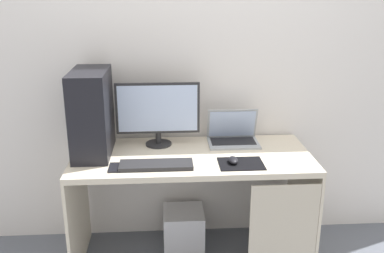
{
  "coord_description": "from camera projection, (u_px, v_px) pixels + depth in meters",
  "views": [
    {
      "loc": [
        -0.16,
        -2.48,
        1.74
      ],
      "look_at": [
        0.0,
        0.0,
        0.92
      ],
      "focal_mm": 40.67,
      "sensor_mm": 36.0,
      "label": 1
    }
  ],
  "objects": [
    {
      "name": "keyboard",
      "position": [
        156.0,
        165.0,
        2.48
      ],
      "size": [
        0.42,
        0.14,
        0.02
      ],
      "primitive_type": "cube",
      "color": "#232326",
      "rests_on": "desk"
    },
    {
      "name": "wall_back",
      "position": [
        189.0,
        54.0,
        2.84
      ],
      "size": [
        4.0,
        0.05,
        2.6
      ],
      "color": "silver",
      "rests_on": "ground_plane"
    },
    {
      "name": "desk",
      "position": [
        195.0,
        177.0,
        2.71
      ],
      "size": [
        1.46,
        0.64,
        0.74
      ],
      "color": "beige",
      "rests_on": "ground_plane"
    },
    {
      "name": "pc_tower",
      "position": [
        92.0,
        113.0,
        2.61
      ],
      "size": [
        0.21,
        0.43,
        0.52
      ],
      "primitive_type": "cube",
      "color": "black",
      "rests_on": "desk"
    },
    {
      "name": "subwoofer",
      "position": [
        184.0,
        229.0,
        2.98
      ],
      "size": [
        0.27,
        0.27,
        0.27
      ],
      "primitive_type": "cube",
      "color": "silver",
      "rests_on": "ground_plane"
    },
    {
      "name": "monitor",
      "position": [
        158.0,
        112.0,
        2.75
      ],
      "size": [
        0.53,
        0.17,
        0.41
      ],
      "color": "#232326",
      "rests_on": "desk"
    },
    {
      "name": "laptop",
      "position": [
        233.0,
        136.0,
        2.85
      ],
      "size": [
        0.33,
        0.23,
        0.22
      ],
      "color": "#9EA3A8",
      "rests_on": "desk"
    },
    {
      "name": "cell_phone",
      "position": [
        115.0,
        168.0,
        2.47
      ],
      "size": [
        0.07,
        0.13,
        0.01
      ],
      "primitive_type": "cube",
      "color": "black",
      "rests_on": "desk"
    },
    {
      "name": "mousepad",
      "position": [
        241.0,
        164.0,
        2.53
      ],
      "size": [
        0.26,
        0.2,
        0.0
      ],
      "primitive_type": "cube",
      "color": "black",
      "rests_on": "desk"
    },
    {
      "name": "mouse_left",
      "position": [
        233.0,
        160.0,
        2.53
      ],
      "size": [
        0.06,
        0.1,
        0.03
      ],
      "primitive_type": "ellipsoid",
      "color": "black",
      "rests_on": "mousepad"
    }
  ]
}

